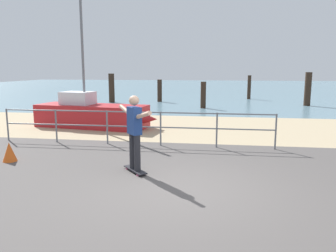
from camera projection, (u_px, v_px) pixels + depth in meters
ground_plane at (176, 213)px, 5.41m from camera, size 24.00×10.00×0.04m
beach_strip at (201, 128)px, 13.21m from camera, size 24.00×6.00×0.04m
sea_surface at (213, 88)px, 40.50m from camera, size 72.00×50.00×0.04m
railing_fence at (133, 123)px, 10.05m from camera, size 8.35×0.05×1.05m
sailboat at (95, 114)px, 13.12m from camera, size 5.06×2.07×4.98m
skateboard at (135, 170)px, 7.46m from camera, size 0.67×0.74×0.08m
skateboarder at (134, 128)px, 7.30m from camera, size 1.00×1.16×1.65m
groyne_post_0 at (112, 88)px, 22.73m from camera, size 0.39×0.39×1.97m
groyne_post_1 at (160, 91)px, 23.18m from camera, size 0.32×0.32×1.55m
groyne_post_2 at (203, 95)px, 19.43m from camera, size 0.31×0.31×1.56m
groyne_post_3 at (249, 87)px, 25.19m from camera, size 0.26×0.26×1.80m
groyne_post_4 at (308, 89)px, 20.62m from camera, size 0.40×0.40×2.08m
traffic_cone at (9, 152)px, 8.30m from camera, size 0.36×0.36×0.50m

